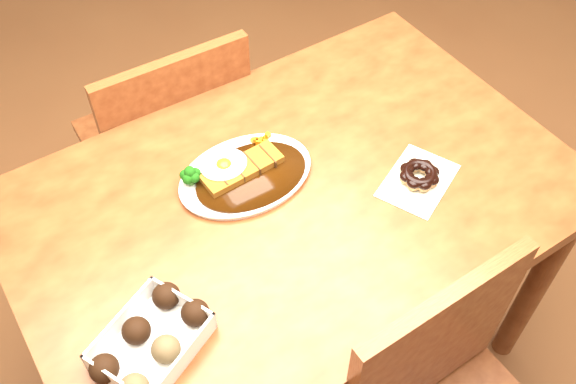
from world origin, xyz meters
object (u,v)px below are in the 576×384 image
katsu_curry_plate (243,173)px  table (295,221)px  chair_far (170,145)px  donut_box (151,341)px  pon_de_ring (419,176)px

katsu_curry_plate → table: bearing=-54.8°
chair_far → donut_box: size_ratio=3.75×
chair_far → pon_de_ring: 0.78m
table → donut_box: 0.46m
table → pon_de_ring: 0.29m
table → chair_far: size_ratio=1.38×
table → pon_de_ring: (0.24, -0.12, 0.12)m
katsu_curry_plate → pon_de_ring: katsu_curry_plate is taller
table → katsu_curry_plate: bearing=125.2°
katsu_curry_plate → donut_box: size_ratio=1.31×
chair_far → donut_box: (-0.34, -0.69, 0.30)m
table → katsu_curry_plate: (-0.07, 0.10, 0.11)m
table → katsu_curry_plate: size_ratio=3.95×
katsu_curry_plate → pon_de_ring: (0.31, -0.22, 0.00)m
chair_far → katsu_curry_plate: size_ratio=2.86×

